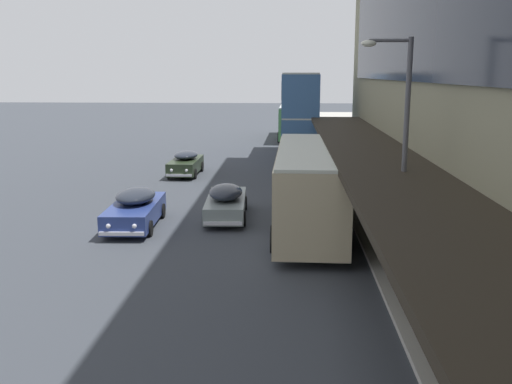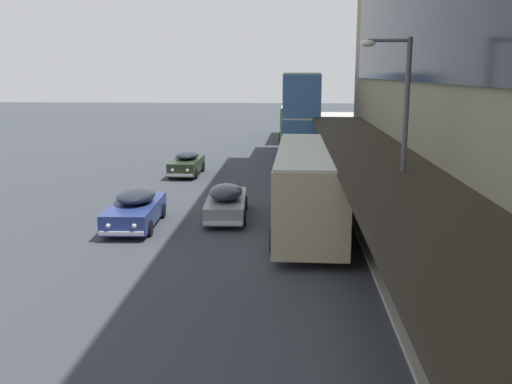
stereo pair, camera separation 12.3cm
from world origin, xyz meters
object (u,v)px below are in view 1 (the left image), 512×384
Objects in this scene: pedestrian_at_kerb at (474,357)px; street_lamp at (400,142)px; sedan_second_mid at (135,208)px; sedan_second_near at (186,163)px; sedan_lead_near at (226,201)px; transit_bus_kerbside_far at (293,119)px; transit_bus_kerbside_front at (309,183)px; transit_bus_kerbside_rear at (300,112)px.

street_lamp is (-0.14, 7.26, 3.14)m from pedestrian_at_kerb.
pedestrian_at_kerb reaches higher than sedan_second_mid.
pedestrian_at_kerb is at bearing -88.87° from street_lamp.
pedestrian_at_kerb is (9.83, -13.03, 0.40)m from sedan_second_mid.
sedan_lead_near is at bearing -71.01° from sedan_second_near.
sedan_second_near is 2.46× the size of pedestrian_at_kerb.
transit_bus_kerbside_far is 33.85m from sedan_second_mid.
sedan_second_mid is 11.82m from street_lamp.
sedan_second_mid is at bearing -156.54° from sedan_lead_near.
street_lamp reaches higher than transit_bus_kerbside_far.
transit_bus_kerbside_front reaches higher than sedan_lead_near.
street_lamp reaches higher than sedan_second_mid.
sedan_second_mid is at bearing -109.29° from transit_bus_kerbside_rear.
street_lamp is (9.74, -18.13, 3.57)m from sedan_second_near.
sedan_lead_near is (-3.25, -31.53, -1.15)m from transit_bus_kerbside_far.
transit_bus_kerbside_rear is at bearing 79.32° from sedan_lead_near.
transit_bus_kerbside_front is 5.84× the size of pedestrian_at_kerb.
transit_bus_kerbside_front is at bearing -0.03° from sedan_second_mid.
transit_bus_kerbside_rear is at bearing 95.22° from street_lamp.
transit_bus_kerbside_front reaches higher than sedan_second_near.
sedan_second_near is at bearing 90.24° from sedan_second_mid.
pedestrian_at_kerb reaches higher than sedan_lead_near.
transit_bus_kerbside_far is 2.27× the size of sedan_lead_near.
transit_bus_kerbside_front is 13.31m from pedestrian_at_kerb.
transit_bus_kerbside_rear reaches higher than transit_bus_kerbside_far.
street_lamp is at bearing -85.90° from transit_bus_kerbside_far.
transit_bus_kerbside_rear is (0.03, 20.76, 1.49)m from transit_bus_kerbside_front.
sedan_second_near is 0.64× the size of street_lamp.
sedan_second_mid is 3.98m from sedan_lead_near.
street_lamp is at bearing -84.78° from transit_bus_kerbside_rear.
sedan_second_mid is 16.33m from pedestrian_at_kerb.
transit_bus_kerbside_far is at bearing 78.23° from sedan_second_mid.
sedan_second_near is 20.88m from street_lamp.
sedan_second_near is (-6.95, -20.77, -1.15)m from transit_bus_kerbside_far.
transit_bus_kerbside_far is 2.28× the size of sedan_second_mid.
transit_bus_kerbside_far reaches higher than sedan_lead_near.
transit_bus_kerbside_far is 31.72m from sedan_lead_near.
transit_bus_kerbside_front is 7.32m from sedan_second_mid.
street_lamp is at bearing -50.65° from sedan_lead_near.
pedestrian_at_kerb is (6.18, -14.62, 0.43)m from sedan_lead_near.
pedestrian_at_kerb is (2.93, -46.15, -0.72)m from transit_bus_kerbside_far.
transit_bus_kerbside_front is 6.71m from street_lamp.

